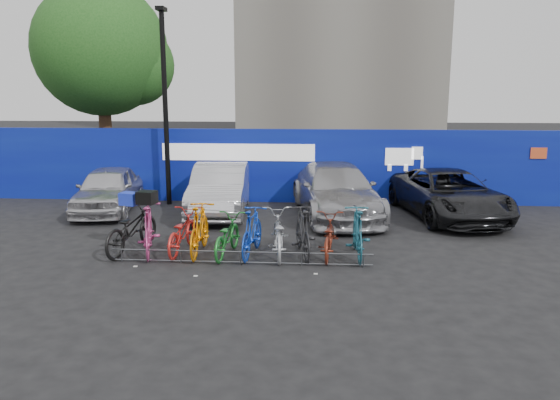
# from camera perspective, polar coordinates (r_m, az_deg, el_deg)

# --- Properties ---
(ground) EXTENTS (100.00, 100.00, 0.00)m
(ground) POSITION_cam_1_polar(r_m,az_deg,el_deg) (12.32, -3.72, -5.86)
(ground) COLOR black
(ground) RESTS_ON ground
(hoarding) EXTENTS (22.00, 0.18, 2.40)m
(hoarding) POSITION_cam_1_polar(r_m,az_deg,el_deg) (17.89, -1.15, 3.60)
(hoarding) COLOR #0A1289
(hoarding) RESTS_ON ground
(tree) EXTENTS (5.40, 5.20, 7.80)m
(tree) POSITION_cam_1_polar(r_m,az_deg,el_deg) (23.31, -17.63, 14.46)
(tree) COLOR #382314
(tree) RESTS_ON ground
(lamppost) EXTENTS (0.25, 0.50, 6.11)m
(lamppost) POSITION_cam_1_polar(r_m,az_deg,el_deg) (17.71, -11.92, 10.00)
(lamppost) COLOR black
(lamppost) RESTS_ON ground
(bike_rack) EXTENTS (5.60, 0.03, 0.30)m
(bike_rack) POSITION_cam_1_polar(r_m,az_deg,el_deg) (11.70, -4.13, -5.98)
(bike_rack) COLOR #595B60
(bike_rack) RESTS_ON ground
(car_0) EXTENTS (2.15, 4.20, 1.37)m
(car_0) POSITION_cam_1_polar(r_m,az_deg,el_deg) (17.33, -17.51, 1.06)
(car_0) COLOR silver
(car_0) RESTS_ON ground
(car_1) EXTENTS (1.87, 4.55, 1.47)m
(car_1) POSITION_cam_1_polar(r_m,az_deg,el_deg) (16.38, -6.27, 1.12)
(car_1) COLOR #BBBCC1
(car_1) RESTS_ON ground
(car_2) EXTENTS (2.95, 5.45, 1.50)m
(car_2) POSITION_cam_1_polar(r_m,az_deg,el_deg) (16.06, 5.87, 0.99)
(car_2) COLOR #A5A5AA
(car_2) RESTS_ON ground
(car_3) EXTENTS (3.14, 5.27, 1.37)m
(car_3) POSITION_cam_1_polar(r_m,az_deg,el_deg) (16.51, 17.21, 0.59)
(car_3) COLOR black
(car_3) RESTS_ON ground
(bike_0) EXTENTS (1.17, 2.20, 1.10)m
(bike_0) POSITION_cam_1_polar(r_m,az_deg,el_deg) (12.93, -15.28, -2.87)
(bike_0) COLOR black
(bike_0) RESTS_ON ground
(bike_1) EXTENTS (1.02, 2.01, 1.17)m
(bike_1) POSITION_cam_1_polar(r_m,az_deg,el_deg) (12.64, -13.59, -2.96)
(bike_1) COLOR #C13D7E
(bike_1) RESTS_ON ground
(bike_2) EXTENTS (0.79, 1.89, 0.97)m
(bike_2) POSITION_cam_1_polar(r_m,az_deg,el_deg) (12.63, -10.21, -3.29)
(bike_2) COLOR red
(bike_2) RESTS_ON ground
(bike_3) EXTENTS (0.57, 1.93, 1.16)m
(bike_3) POSITION_cam_1_polar(r_m,az_deg,el_deg) (12.42, -8.42, -3.04)
(bike_3) COLOR orange
(bike_3) RESTS_ON ground
(bike_4) EXTENTS (0.82, 1.81, 0.92)m
(bike_4) POSITION_cam_1_polar(r_m,az_deg,el_deg) (12.26, -5.59, -3.74)
(bike_4) COLOR #1D7B29
(bike_4) RESTS_ON ground
(bike_5) EXTENTS (0.71, 1.86, 1.09)m
(bike_5) POSITION_cam_1_polar(r_m,az_deg,el_deg) (12.20, -2.94, -3.35)
(bike_5) COLOR #1139B9
(bike_5) RESTS_ON ground
(bike_6) EXTENTS (0.87, 1.99, 1.02)m
(bike_6) POSITION_cam_1_polar(r_m,az_deg,el_deg) (12.18, -0.25, -3.54)
(bike_6) COLOR #A8ABAF
(bike_6) RESTS_ON ground
(bike_7) EXTENTS (0.84, 1.90, 1.10)m
(bike_7) POSITION_cam_1_polar(r_m,az_deg,el_deg) (12.18, 2.40, -3.34)
(bike_7) COLOR #252628
(bike_7) RESTS_ON ground
(bike_8) EXTENTS (0.75, 1.82, 0.93)m
(bike_8) POSITION_cam_1_polar(r_m,az_deg,el_deg) (12.18, 5.06, -3.79)
(bike_8) COLOR maroon
(bike_8) RESTS_ON ground
(bike_9) EXTENTS (0.57, 1.88, 1.12)m
(bike_9) POSITION_cam_1_polar(r_m,az_deg,el_deg) (12.17, 8.11, -3.41)
(bike_9) COLOR #1A5568
(bike_9) RESTS_ON ground
(cargo_crate) EXTENTS (0.46, 0.40, 0.28)m
(cargo_crate) POSITION_cam_1_polar(r_m,az_deg,el_deg) (12.78, -15.44, 0.13)
(cargo_crate) COLOR #1D33CF
(cargo_crate) RESTS_ON bike_0
(cargo_topcase) EXTENTS (0.44, 0.41, 0.28)m
(cargo_topcase) POSITION_cam_1_polar(r_m,az_deg,el_deg) (12.49, -13.74, 0.26)
(cargo_topcase) COLOR black
(cargo_topcase) RESTS_ON bike_1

